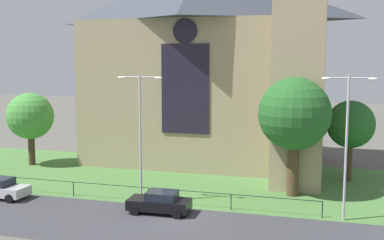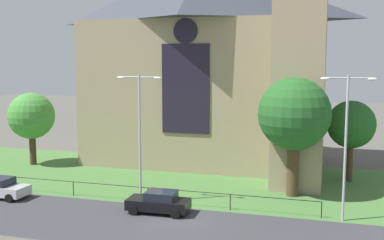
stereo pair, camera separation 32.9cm
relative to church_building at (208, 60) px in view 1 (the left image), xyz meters
name	(u,v)px [view 1 (the left image)]	position (x,y,z in m)	size (l,w,h in m)	color
ground	(211,180)	(2.09, -7.24, -10.27)	(160.00, 160.00, 0.00)	#56544C
road_asphalt	(166,227)	(2.09, -19.24, -10.27)	(120.00, 8.00, 0.01)	#38383D
grass_verge	(205,186)	(2.09, -9.24, -10.27)	(120.00, 20.00, 0.01)	#477538
church_building	(208,60)	(0.00, 0.00, 0.00)	(23.20, 16.20, 26.00)	tan
iron_railing	(148,190)	(-0.77, -14.74, -9.32)	(24.41, 0.07, 1.13)	black
tree_right_far	(351,125)	(13.44, -4.14, -5.43)	(4.04, 4.04, 6.91)	#4C3823
tree_right_near	(294,115)	(9.13, -10.00, -4.06)	(5.46, 5.46, 9.03)	#4C3823
tree_left_far	(30,116)	(-16.34, -6.13, -5.47)	(4.52, 4.52, 7.10)	#423021
streetlamp_near	(140,123)	(-1.30, -14.84, -4.46)	(3.37, 0.26, 9.29)	#B2B2B7
streetlamp_far	(347,131)	(12.72, -14.84, -4.41)	(3.37, 0.26, 9.38)	#B2B2B7
parked_car_silver	(0,188)	(-11.93, -16.63, -9.53)	(4.27, 2.17, 1.51)	#B7B7BC
parked_car_black	(160,202)	(0.80, -16.71, -9.53)	(4.25, 2.13, 1.51)	black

